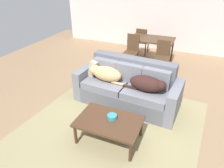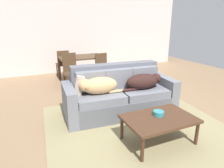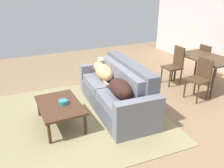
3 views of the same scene
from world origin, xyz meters
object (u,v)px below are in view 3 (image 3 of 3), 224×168
Objects in this scene: dining_chair_near_right at (200,77)px; dining_chair_far_left at (207,59)px; couch at (118,92)px; dog_on_left_cushion at (103,71)px; throw_pillow_by_left_arm at (106,65)px; bowl_on_coffee_table at (63,102)px; dog_on_right_cushion at (121,89)px; dining_chair_near_left at (175,64)px; coffee_table at (60,106)px; dining_table at (206,60)px.

dining_chair_far_left is (-0.90, 1.16, -0.01)m from dining_chair_near_right.
dog_on_left_cushion is at bearing -164.28° from couch.
bowl_on_coffee_table is (0.90, -1.23, -0.22)m from throw_pillow_by_left_arm.
dining_chair_near_left reaches higher than dog_on_right_cushion.
coffee_table is 1.17× the size of dining_chair_far_left.
dog_on_right_cushion is at bearing -12.92° from throw_pillow_by_left_arm.
coffee_table is 4.20m from dining_chair_far_left.
throw_pillow_by_left_arm reaches higher than dining_table.
couch reaches higher than dog_on_left_cushion.
couch is 2.49× the size of dining_chair_far_left.
dining_chair_near_right is 1.01× the size of dining_chair_far_left.
dog_on_left_cushion is at bearing -120.72° from dining_chair_near_right.
dog_on_left_cushion is 0.93× the size of dining_chair_near_right.
dining_chair_far_left is at bearing 104.36° from couch.
throw_pillow_by_left_arm is 1.59m from coffee_table.
dining_chair_near_right is at bearing -2.48° from dining_chair_near_left.
throw_pillow_by_left_arm is at bearing 176.50° from couch.
bowl_on_coffee_table is 0.18× the size of dining_chair_far_left.
dog_on_left_cushion is 1.98m from dining_chair_near_left.
couch is 5.99× the size of throw_pillow_by_left_arm.
throw_pillow_by_left_arm is 0.39× the size of dining_chair_near_left.
couch is 3.02m from dining_chair_far_left.
couch is 1.85m from dining_chair_near_right.
throw_pillow_by_left_arm is 2.88m from dining_chair_far_left.
bowl_on_coffee_table is at bearing -55.71° from dog_on_left_cushion.
dining_table reaches higher than bowl_on_coffee_table.
dog_on_right_cushion reaches higher than coffee_table.
dog_on_right_cushion is 0.65× the size of dining_table.
dining_chair_near_left is at bearing 90.50° from dining_chair_far_left.
dog_on_left_cushion is at bearing -99.15° from dining_table.
couch is 1.19m from coffee_table.
dining_chair_near_right reaches higher than dog_on_right_cushion.
dining_chair_near_left reaches higher than bowl_on_coffee_table.
coffee_table is 3.13m from dining_chair_near_left.
dog_on_right_cushion reaches higher than bowl_on_coffee_table.
couch is 2.33× the size of dining_chair_near_left.
coffee_table is at bearing -102.09° from dining_chair_near_right.
dining_chair_far_left reaches higher than coffee_table.
coffee_table is (0.08, -1.19, -0.00)m from couch.
dining_table is 1.45× the size of dining_chair_far_left.
dining_chair_near_right is (1.16, 1.70, -0.16)m from throw_pillow_by_left_arm.
dining_table is at bearing 93.06° from bowl_on_coffee_table.
couch reaches higher than dining_chair_far_left.
couch is 2.63× the size of dog_on_right_cushion.
bowl_on_coffee_table is (0.59, -1.03, -0.21)m from dog_on_left_cushion.
couch is 2.48× the size of dining_chair_near_right.
dog_on_right_cushion is 5.26× the size of bowl_on_coffee_table.
dining_chair_far_left reaches higher than dining_table.
coffee_table is 1.17× the size of dining_chair_near_right.
dining_chair_near_left is at bearing -130.64° from dining_table.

